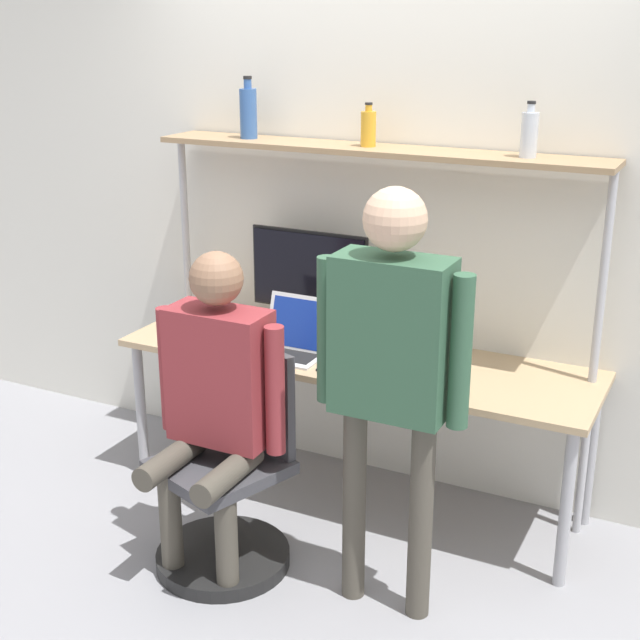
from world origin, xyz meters
name	(u,v)px	position (x,y,z in m)	size (l,w,h in m)	color
ground_plane	(322,531)	(0.00, 0.00, 0.00)	(12.00, 12.00, 0.00)	gray
wall_back	(388,205)	(0.00, 0.69, 1.35)	(8.00, 0.06, 2.70)	silver
desk	(355,369)	(0.00, 0.34, 0.66)	(2.18, 0.64, 0.73)	tan
shelf_unit	(373,192)	(0.00, 0.51, 1.44)	(2.07, 0.28, 1.64)	#997A56
monitor	(309,277)	(-0.31, 0.49, 1.01)	(0.60, 0.21, 0.51)	black
laptop	(294,338)	(-0.26, 0.24, 0.80)	(0.31, 0.26, 0.25)	silver
cell_phone	(330,366)	(-0.04, 0.16, 0.73)	(0.07, 0.15, 0.01)	black
office_chair	(229,500)	(-0.25, -0.37, 0.29)	(0.59, 0.59, 0.93)	black
person_seated	(215,390)	(-0.26, -0.41, 0.80)	(0.57, 0.46, 1.35)	#4C473D
person_standing	(391,353)	(0.45, -0.35, 1.05)	(0.58, 0.22, 1.65)	#4C473D
bottle_blue	(248,112)	(-0.63, 0.51, 1.76)	(0.08, 0.08, 0.28)	#335999
bottle_amber	(368,128)	(-0.03, 0.51, 1.72)	(0.07, 0.07, 0.19)	gold
bottle_clear	(529,134)	(0.67, 0.51, 1.74)	(0.07, 0.07, 0.22)	silver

